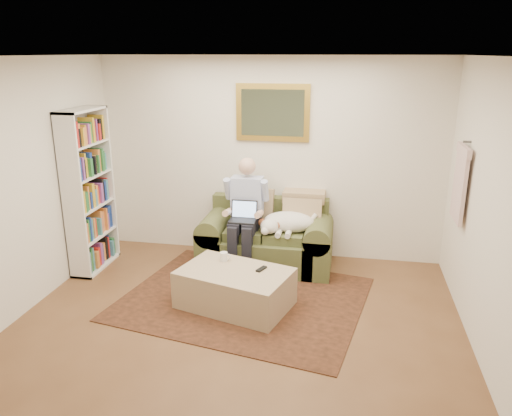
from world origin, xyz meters
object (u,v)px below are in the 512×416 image
(seated_man, at_px, (244,216))
(sleeping_dog, at_px, (289,222))
(ottoman, at_px, (235,288))
(bookshelf, at_px, (89,191))
(coffee_mug, at_px, (224,257))
(laptop, at_px, (243,215))
(sofa, at_px, (266,244))

(seated_man, distance_m, sleeping_dog, 0.55)
(ottoman, xyz_separation_m, bookshelf, (-2.00, 0.69, 0.79))
(seated_man, xyz_separation_m, coffee_mug, (-0.08, -0.76, -0.23))
(laptop, bearing_deg, coffee_mug, -96.22)
(sofa, bearing_deg, ottoman, -97.28)
(sleeping_dog, xyz_separation_m, bookshelf, (-2.44, -0.36, 0.37))
(laptop, bearing_deg, sofa, 41.02)
(sofa, height_order, coffee_mug, sofa)
(sleeping_dog, distance_m, bookshelf, 2.49)
(sofa, distance_m, seated_man, 0.50)
(seated_man, bearing_deg, laptop, -90.00)
(seated_man, relative_size, ottoman, 1.22)
(laptop, distance_m, coffee_mug, 0.75)
(sofa, distance_m, ottoman, 1.15)
(bookshelf, bearing_deg, sofa, 11.77)
(sleeping_dog, distance_m, ottoman, 1.22)
(sleeping_dog, height_order, coffee_mug, sleeping_dog)
(coffee_mug, bearing_deg, sofa, 70.39)
(sofa, height_order, sleeping_dog, sofa)
(seated_man, distance_m, coffee_mug, 0.80)
(sleeping_dog, distance_m, coffee_mug, 1.05)
(sofa, height_order, bookshelf, bookshelf)
(ottoman, bearing_deg, seated_man, 95.95)
(coffee_mug, distance_m, bookshelf, 1.95)
(ottoman, bearing_deg, sofa, 82.72)
(sofa, distance_m, bookshelf, 2.30)
(seated_man, bearing_deg, coffee_mug, -95.70)
(seated_man, xyz_separation_m, laptop, (-0.00, -0.06, 0.03))
(seated_man, height_order, sleeping_dog, seated_man)
(bookshelf, bearing_deg, coffee_mug, -14.30)
(sofa, relative_size, sleeping_dog, 2.43)
(sleeping_dog, xyz_separation_m, ottoman, (-0.44, -1.06, -0.43))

